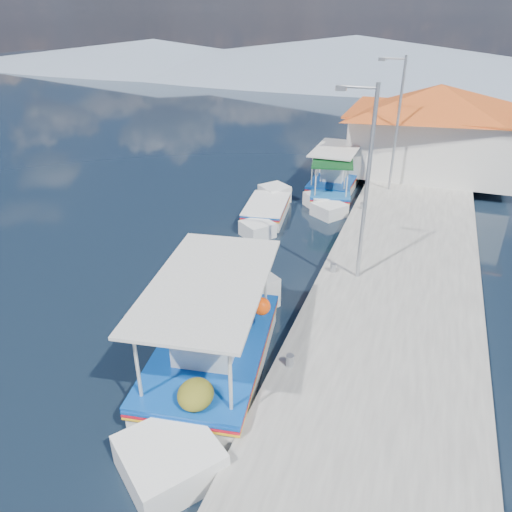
% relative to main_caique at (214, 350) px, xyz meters
% --- Properties ---
extents(ground, '(160.00, 160.00, 0.00)m').
position_rel_main_caique_xyz_m(ground, '(-1.86, 3.18, -0.56)').
color(ground, black).
rests_on(ground, ground).
extents(quay, '(5.00, 44.00, 0.50)m').
position_rel_main_caique_xyz_m(quay, '(4.04, 9.18, -0.31)').
color(quay, '#B0AEA4').
rests_on(quay, ground).
extents(bollards, '(0.20, 17.20, 0.30)m').
position_rel_main_caique_xyz_m(bollards, '(1.94, 8.43, 0.09)').
color(bollards, '#A5A8AD').
rests_on(bollards, quay).
extents(main_caique, '(3.49, 8.79, 2.93)m').
position_rel_main_caique_xyz_m(main_caique, '(0.00, 0.00, 0.00)').
color(main_caique, white).
rests_on(main_caique, ground).
extents(caique_green_canopy, '(2.53, 5.94, 2.26)m').
position_rel_main_caique_xyz_m(caique_green_canopy, '(0.14, 13.23, -0.23)').
color(caique_green_canopy, white).
rests_on(caique_green_canopy, ground).
extents(caique_blue_hull, '(2.20, 5.62, 1.01)m').
position_rel_main_caique_xyz_m(caique_blue_hull, '(-2.03, 10.03, -0.29)').
color(caique_blue_hull, white).
rests_on(caique_blue_hull, ground).
extents(caique_far, '(2.07, 6.90, 2.41)m').
position_rel_main_caique_xyz_m(caique_far, '(0.00, 14.54, -0.12)').
color(caique_far, white).
rests_on(caique_far, ground).
extents(harbor_building, '(10.49, 10.49, 4.40)m').
position_rel_main_caique_xyz_m(harbor_building, '(4.33, 18.18, 2.21)').
color(harbor_building, silver).
rests_on(harbor_building, quay).
extents(lamp_post_near, '(1.21, 0.14, 6.00)m').
position_rel_main_caique_xyz_m(lamp_post_near, '(2.64, 5.18, 3.29)').
color(lamp_post_near, '#A5A8AD').
rests_on(lamp_post_near, quay).
extents(lamp_post_far, '(1.21, 0.14, 6.00)m').
position_rel_main_caique_xyz_m(lamp_post_far, '(2.64, 14.18, 3.29)').
color(lamp_post_far, '#A5A8AD').
rests_on(lamp_post_far, quay).
extents(mountain_ridge, '(171.40, 96.00, 5.50)m').
position_rel_main_caique_xyz_m(mountain_ridge, '(4.68, 59.18, 1.48)').
color(mountain_ridge, slate).
rests_on(mountain_ridge, ground).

